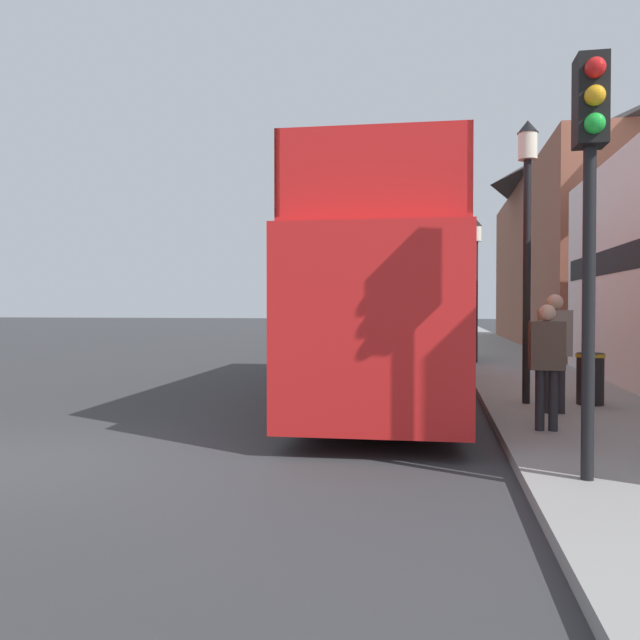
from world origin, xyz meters
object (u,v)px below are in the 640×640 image
(pedestrian_second, at_px, (547,355))
(parked_car_ahead_of_bus, at_px, (426,341))
(lamp_post_nearest, at_px, (527,209))
(litter_bin, at_px, (590,377))
(tour_bus, at_px, (388,306))
(lamp_post_third, at_px, (471,272))
(lamp_post_second, at_px, (476,263))
(traffic_signal, at_px, (590,171))
(pedestrian_third, at_px, (555,342))

(pedestrian_second, bearing_deg, parked_car_ahead_of_bus, 98.43)
(lamp_post_nearest, height_order, litter_bin, lamp_post_nearest)
(tour_bus, bearing_deg, parked_car_ahead_of_bus, 83.46)
(lamp_post_nearest, distance_m, lamp_post_third, 16.06)
(lamp_post_second, xyz_separation_m, lamp_post_third, (0.31, 8.03, 0.15))
(lamp_post_nearest, bearing_deg, litter_bin, 2.97)
(lamp_post_nearest, xyz_separation_m, lamp_post_second, (-0.33, 8.03, -0.34))
(traffic_signal, height_order, lamp_post_nearest, lamp_post_nearest)
(traffic_signal, height_order, lamp_post_second, lamp_post_second)
(traffic_signal, relative_size, litter_bin, 4.59)
(parked_car_ahead_of_bus, relative_size, lamp_post_nearest, 0.89)
(traffic_signal, bearing_deg, lamp_post_second, 90.97)
(parked_car_ahead_of_bus, xyz_separation_m, traffic_signal, (1.70, -14.19, 2.39))
(tour_bus, relative_size, lamp_post_nearest, 2.17)
(parked_car_ahead_of_bus, bearing_deg, lamp_post_third, 75.72)
(tour_bus, distance_m, traffic_signal, 6.74)
(parked_car_ahead_of_bus, height_order, pedestrian_second, pedestrian_second)
(parked_car_ahead_of_bus, height_order, litter_bin, parked_car_ahead_of_bus)
(lamp_post_second, bearing_deg, traffic_signal, -89.03)
(tour_bus, xyz_separation_m, litter_bin, (3.52, -1.26, -1.20))
(pedestrian_third, relative_size, traffic_signal, 0.46)
(litter_bin, bearing_deg, parked_car_ahead_of_bus, 107.19)
(traffic_signal, xyz_separation_m, lamp_post_second, (-0.22, 12.90, 0.05))
(lamp_post_third, bearing_deg, lamp_post_nearest, -89.93)
(litter_bin, bearing_deg, lamp_post_nearest, -177.03)
(traffic_signal, distance_m, litter_bin, 5.63)
(pedestrian_second, distance_m, litter_bin, 2.78)
(lamp_post_third, bearing_deg, pedestrian_second, -90.18)
(parked_car_ahead_of_bus, distance_m, lamp_post_second, 3.13)
(tour_bus, bearing_deg, lamp_post_nearest, -29.94)
(pedestrian_third, xyz_separation_m, lamp_post_third, (-0.31, 17.02, 2.02))
(traffic_signal, bearing_deg, lamp_post_third, 89.74)
(parked_car_ahead_of_bus, relative_size, lamp_post_third, 0.94)
(tour_bus, xyz_separation_m, lamp_post_second, (2.14, 6.71, 1.32))
(pedestrian_second, height_order, lamp_post_third, lamp_post_third)
(traffic_signal, height_order, litter_bin, traffic_signal)
(lamp_post_nearest, bearing_deg, pedestrian_third, -73.32)
(lamp_post_nearest, relative_size, litter_bin, 5.52)
(traffic_signal, relative_size, lamp_post_third, 0.89)
(parked_car_ahead_of_bus, bearing_deg, pedestrian_second, -80.89)
(parked_car_ahead_of_bus, bearing_deg, pedestrian_third, -77.74)
(litter_bin, bearing_deg, pedestrian_second, -114.45)
(tour_bus, height_order, parked_car_ahead_of_bus, tour_bus)
(lamp_post_nearest, height_order, lamp_post_third, lamp_post_nearest)
(tour_bus, distance_m, litter_bin, 3.93)
(parked_car_ahead_of_bus, relative_size, lamp_post_second, 1.00)
(traffic_signal, bearing_deg, pedestrian_third, 84.13)
(lamp_post_nearest, bearing_deg, traffic_signal, -91.34)
(pedestrian_third, distance_m, lamp_post_nearest, 2.43)
(parked_car_ahead_of_bus, bearing_deg, traffic_signal, -82.47)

